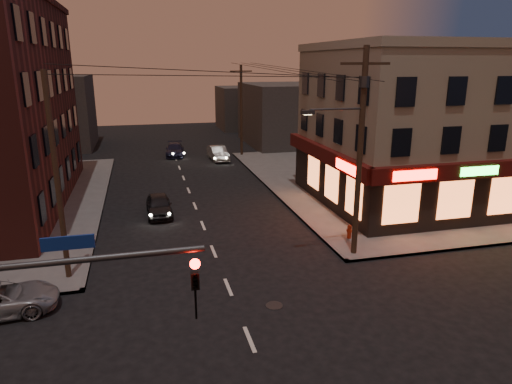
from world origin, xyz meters
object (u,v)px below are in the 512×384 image
object	(u,v)px
sedan_far	(175,150)
fire_hydrant	(349,231)
sedan_near	(159,205)
sedan_mid	(218,153)

from	to	relation	value
sedan_far	fire_hydrant	bearing A→B (deg)	-68.93
sedan_near	sedan_far	distance (m)	19.24
sedan_near	sedan_mid	distance (m)	17.12
sedan_near	sedan_far	bearing A→B (deg)	81.50
sedan_mid	sedan_far	bearing A→B (deg)	137.54
sedan_mid	sedan_far	world-z (taller)	sedan_mid
fire_hydrant	sedan_far	bearing A→B (deg)	105.74
sedan_near	sedan_far	size ratio (longest dim) A/B	0.87
sedan_mid	sedan_near	bearing A→B (deg)	-115.75
sedan_mid	fire_hydrant	distance (m)	23.09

